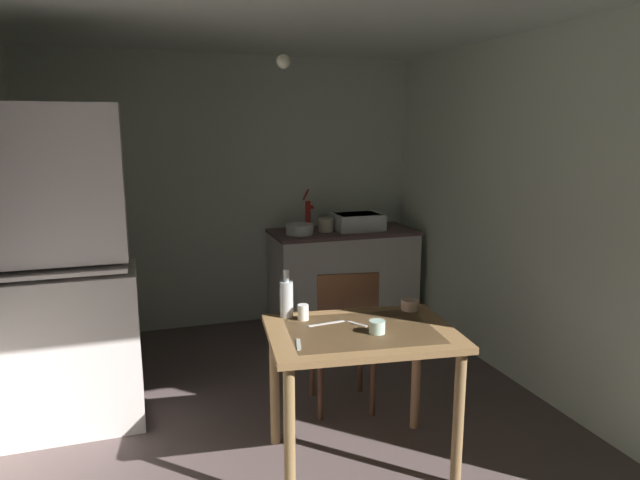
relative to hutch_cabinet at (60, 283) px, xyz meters
name	(u,v)px	position (x,y,z in m)	size (l,w,h in m)	color
ground_plane	(280,408)	(1.28, -0.20, -0.92)	(4.56, 4.56, 0.00)	#5B4B49
wall_back	(229,193)	(1.28, 1.63, 0.31)	(3.56, 0.10, 2.46)	silver
wall_right	(520,212)	(3.06, -0.20, 0.31)	(0.10, 3.66, 2.46)	silver
ceiling_slab	(274,6)	(1.28, -0.20, 1.59)	(3.56, 3.66, 0.10)	white
hutch_cabinet	(60,283)	(0.00, 0.00, 0.00)	(0.86, 0.50, 1.95)	silver
counter_cabinet	(343,277)	(2.26, 1.26, -0.47)	(1.33, 0.64, 0.89)	silver
sink_basin	(357,221)	(2.40, 1.26, 0.05)	(0.44, 0.34, 0.15)	white
hand_pump	(308,213)	(1.94, 1.30, 0.14)	(0.05, 0.27, 0.39)	#B21E19
mixing_bowl_counter	(300,229)	(1.83, 1.21, 0.02)	(0.25, 0.25, 0.09)	white
stoneware_crock	(326,225)	(2.09, 1.25, 0.03)	(0.14, 0.14, 0.12)	beige
dining_table	(361,351)	(1.55, -0.94, -0.26)	(1.06, 0.82, 0.77)	#9C7246
chair_far_side	(344,337)	(1.67, -0.35, -0.41)	(0.45, 0.45, 0.95)	#503020
serving_bowl_wide	(410,305)	(1.95, -0.71, -0.11)	(0.11, 0.11, 0.06)	tan
mug_tall	(377,327)	(1.61, -1.01, -0.11)	(0.08, 0.08, 0.07)	#ADD1C1
teacup_mint	(303,312)	(1.30, -0.69, -0.10)	(0.06, 0.06, 0.09)	white
glass_bottle	(286,298)	(1.23, -0.61, -0.03)	(0.08, 0.08, 0.27)	#B7BCC1
table_knife	(326,323)	(1.40, -0.79, -0.14)	(0.21, 0.02, 0.01)	silver
teaspoon_near_bowl	(357,324)	(1.56, -0.85, -0.14)	(0.12, 0.02, 0.01)	beige
teaspoon_by_cup	(299,344)	(1.17, -1.04, -0.14)	(0.14, 0.02, 0.01)	beige
pendant_bulb	(284,61)	(1.30, -0.34, 1.27)	(0.08, 0.08, 0.08)	#F9EFCC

